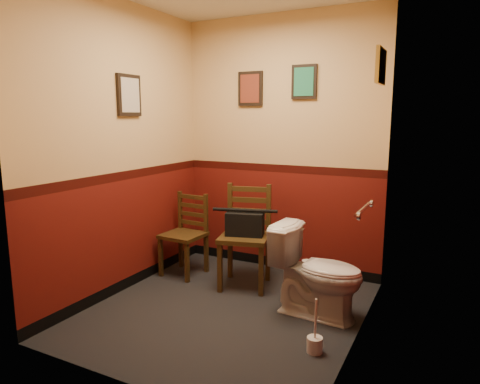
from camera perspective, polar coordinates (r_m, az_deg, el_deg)
floor at (r=3.85m, az=-1.75°, el=-15.41°), size 2.20×2.40×0.00m
wall_back at (r=4.58m, az=5.44°, el=6.15°), size 2.20×0.00×2.70m
wall_front at (r=2.52m, az=-15.19°, el=2.78°), size 2.20×0.00×2.70m
wall_left at (r=4.14m, az=-15.40°, el=5.44°), size 0.00×2.40×2.70m
wall_right at (r=3.12m, az=16.18°, el=4.05°), size 0.00×2.40×2.70m
grab_bar at (r=3.43m, az=16.15°, el=-2.22°), size 0.05×0.56×0.06m
framed_print_back_a at (r=4.70m, az=1.38°, el=13.61°), size 0.28×0.04×0.36m
framed_print_back_b at (r=4.48m, az=8.55°, el=14.33°), size 0.26×0.04×0.34m
framed_print_left at (r=4.19m, az=-14.56°, el=12.38°), size 0.04×0.30×0.38m
framed_print_right at (r=3.72m, az=18.23°, el=15.65°), size 0.04×0.34×0.28m
toilet at (r=3.67m, az=10.30°, el=-10.52°), size 0.79×0.48×0.75m
toilet_brush at (r=3.26m, az=9.93°, el=-19.29°), size 0.11×0.11×0.40m
chair_left at (r=4.58m, az=-7.27°, el=-5.60°), size 0.42×0.42×0.85m
chair_right at (r=4.22m, az=0.78°, el=-5.88°), size 0.56×0.56×0.99m
handbag at (r=4.14m, az=0.65°, el=-4.24°), size 0.40×0.27×0.26m
tp_stack at (r=4.52m, az=8.97°, el=-10.44°), size 0.24×0.12×0.21m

